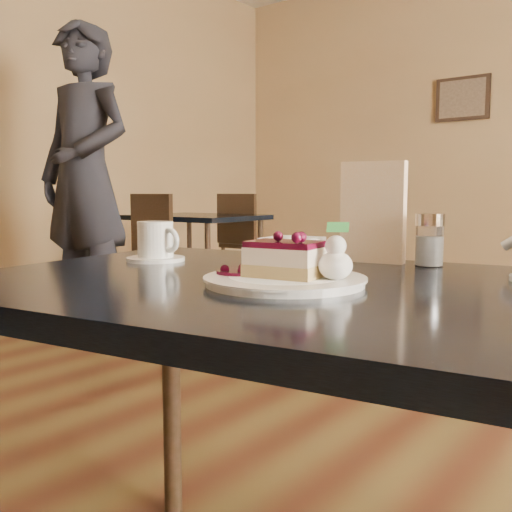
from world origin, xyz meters
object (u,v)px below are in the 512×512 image
Objects in this scene: main_table at (297,325)px; dessert_plate at (285,281)px; cheesecake_slice at (285,259)px; coffee_set at (156,244)px; patron at (85,176)px; bg_table_far_left at (198,295)px.

main_table is 0.09m from dessert_plate.
cheesecake_slice is 0.39m from coffee_set.
main_table is 9.44× the size of coffee_set.
dessert_plate is at bearing -36.52° from patron.
cheesecake_slice is 0.07× the size of patron.
coffee_set reaches higher than cheesecake_slice.
patron is (-2.51, 1.40, 0.24)m from dessert_plate.
patron is (-0.05, -0.92, 0.86)m from bg_table_far_left.
cheesecake_slice reaches higher than bg_table_far_left.
main_table reaches higher than bg_table_far_left.
dessert_plate is 3.45m from bg_table_far_left.
coffee_set is at bearing -49.91° from bg_table_far_left.
coffee_set is at bearing -39.11° from patron.
patron is at bearing 150.88° from dessert_plate.
bg_table_far_left is (-2.47, 2.32, -0.63)m from dessert_plate.
dessert_plate is at bearing -90.00° from main_table.
coffee_set reaches higher than bg_table_far_left.
cheesecake_slice is at bearing -46.12° from bg_table_far_left.
dessert_plate is at bearing -12.40° from coffee_set.
dessert_plate is 0.39m from coffee_set.
patron is at bearing -95.74° from bg_table_far_left.
patron is (-2.13, 1.31, 0.21)m from coffee_set.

